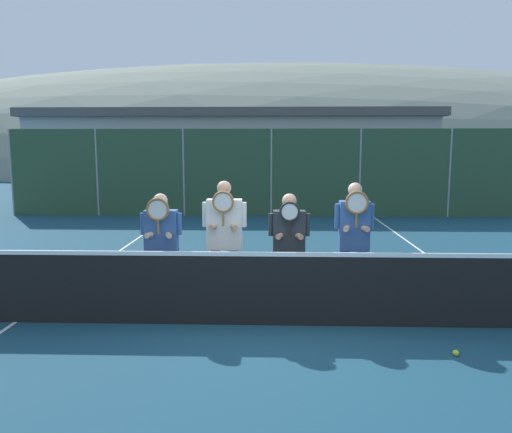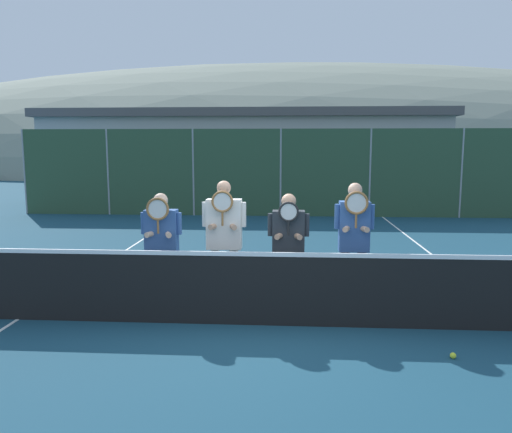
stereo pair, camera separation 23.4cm
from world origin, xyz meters
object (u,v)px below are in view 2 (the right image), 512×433
Objects in this scene: car_far_left at (169,183)px; car_center at (421,185)px; player_center_right at (288,243)px; car_left_of_center at (295,184)px; tennis_ball_on_court at (453,356)px; player_center_left at (224,234)px; player_leftmost at (162,241)px; player_rightmost at (354,237)px.

car_far_left reaches higher than car_center.
car_center is (5.04, 12.46, -0.13)m from player_center_right.
car_left_of_center is 13.89m from tennis_ball_on_court.
car_center is at bearing 1.48° from car_left_of_center.
player_center_left reaches higher than tennis_ball_on_court.
player_leftmost is at bearing -76.91° from car_far_left.
player_center_right is 0.38× the size of car_left_of_center.
car_left_of_center reaches higher than car_far_left.
car_center is at bearing -0.21° from car_far_left.
car_far_left is at bearing 110.66° from player_center_right.
player_leftmost is 14.17m from car_center.
car_far_left is (-5.63, 12.40, -0.19)m from player_rightmost.
car_left_of_center is at bearing 84.57° from player_center_left.
player_leftmost is 12.45m from car_left_of_center.
car_center is (6.86, 12.40, -0.13)m from player_leftmost.
player_center_right reaches higher than player_leftmost.
player_center_right is 0.93m from player_rightmost.
player_center_left is at bearing -179.67° from player_rightmost.
player_center_left is 1.10× the size of player_center_right.
player_rightmost reaches higher than car_left_of_center.
player_center_left is 13.74m from car_center.
player_leftmost is 24.88× the size of tennis_ball_on_court.
player_leftmost is at bearing 157.74° from tennis_ball_on_court.
player_rightmost is 27.20× the size of tennis_ball_on_court.
player_leftmost is 0.99× the size of player_center_right.
car_left_of_center reaches higher than player_leftmost.
car_far_left is 4.96m from car_left_of_center.
car_center reaches higher than player_leftmost.
tennis_ball_on_court is at bearing -37.90° from player_center_right.
car_left_of_center is at bearing 96.62° from tennis_ball_on_court.
player_rightmost is at bearing 0.33° from player_center_left.
car_center is (4.12, 12.37, -0.21)m from player_rightmost.
player_center_left is 0.41× the size of car_left_of_center.
player_center_right is at bearing -112.04° from car_center.
player_rightmost is 13.62m from car_far_left.
car_left_of_center is 66.45× the size of tennis_ball_on_court.
player_leftmost is 4.08m from tennis_ball_on_court.
car_left_of_center is at bearing 93.13° from player_rightmost.
player_rightmost reaches higher than car_far_left.
car_center is (9.75, -0.04, -0.02)m from car_far_left.
player_center_left reaches higher than car_left_of_center.
player_rightmost is at bearing 0.65° from player_leftmost.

